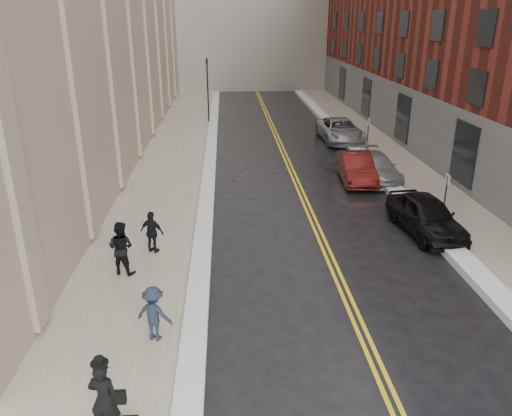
{
  "coord_description": "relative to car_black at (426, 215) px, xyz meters",
  "views": [
    {
      "loc": [
        -1.21,
        -11.09,
        8.35
      ],
      "look_at": [
        -0.15,
        6.25,
        1.6
      ],
      "focal_mm": 35.0,
      "sensor_mm": 36.0,
      "label": 1
    }
  ],
  "objects": [
    {
      "name": "car_maroon",
      "position": [
        -1.13,
        6.89,
        -0.03
      ],
      "size": [
        1.88,
        4.65,
        1.5
      ],
      "primitive_type": "imported",
      "rotation": [
        0.0,
        0.0,
        -0.07
      ],
      "color": "#4D0F0D",
      "rests_on": "ground"
    },
    {
      "name": "snow_ridge_right",
      "position": [
        0.35,
        8.85,
        -0.63
      ],
      "size": [
        0.85,
        60.8,
        0.3
      ],
      "primitive_type": "cube",
      "color": "white",
      "rests_on": "ground"
    },
    {
      "name": "car_black",
      "position": [
        0.0,
        0.0,
        0.0
      ],
      "size": [
        2.29,
        4.73,
        1.56
      ],
      "primitive_type": "imported",
      "rotation": [
        0.0,
        0.0,
        0.1
      ],
      "color": "black",
      "rests_on": "ground"
    },
    {
      "name": "sidewalk_right",
      "position": [
        2.2,
        8.85,
        -0.7
      ],
      "size": [
        3.0,
        64.0,
        0.15
      ],
      "primitive_type": "cube",
      "color": "gray",
      "rests_on": "ground"
    },
    {
      "name": "building_right",
      "position": [
        10.7,
        15.85,
        8.22
      ],
      "size": [
        14.0,
        50.0,
        18.0
      ],
      "primitive_type": "cube",
      "color": "maroon",
      "rests_on": "ground"
    },
    {
      "name": "lane_stripe_b",
      "position": [
        -4.18,
        8.85,
        -0.77
      ],
      "size": [
        0.12,
        64.0,
        0.01
      ],
      "primitive_type": "cube",
      "color": "gold",
      "rests_on": "ground"
    },
    {
      "name": "traffic_signal",
      "position": [
        -9.4,
        22.85,
        2.31
      ],
      "size": [
        0.18,
        0.15,
        5.2
      ],
      "color": "black",
      "rests_on": "ground"
    },
    {
      "name": "car_silver_far",
      "position": [
        0.0,
        15.91,
        0.01
      ],
      "size": [
        2.73,
        5.71,
        1.57
      ],
      "primitive_type": "imported",
      "rotation": [
        0.0,
        0.0,
        0.02
      ],
      "color": "#9B9DA3",
      "rests_on": "ground"
    },
    {
      "name": "pedestrian_a",
      "position": [
        -11.6,
        -2.95,
        0.3
      ],
      "size": [
        1.09,
        0.96,
        1.86
      ],
      "primitive_type": "imported",
      "rotation": [
        0.0,
        0.0,
        2.81
      ],
      "color": "black",
      "rests_on": "sidewalk_left"
    },
    {
      "name": "sidewalk_left",
      "position": [
        -11.3,
        8.85,
        -0.7
      ],
      "size": [
        4.0,
        64.0,
        0.15
      ],
      "primitive_type": "cube",
      "color": "gray",
      "rests_on": "ground"
    },
    {
      "name": "pedestrian_main",
      "position": [
        -10.6,
        -10.05,
        0.28
      ],
      "size": [
        0.74,
        0.57,
        1.81
      ],
      "primitive_type": "imported",
      "rotation": [
        0.0,
        0.0,
        2.92
      ],
      "color": "black",
      "rests_on": "sidewalk_left"
    },
    {
      "name": "snow_ridge_left",
      "position": [
        -9.0,
        8.85,
        -0.65
      ],
      "size": [
        0.7,
        60.8,
        0.26
      ],
      "primitive_type": "cube",
      "color": "white",
      "rests_on": "ground"
    },
    {
      "name": "pedestrian_b",
      "position": [
        -10.03,
        -6.76,
        0.15
      ],
      "size": [
        1.15,
        0.9,
        1.56
      ],
      "primitive_type": "imported",
      "rotation": [
        0.0,
        0.0,
        2.78
      ],
      "color": "#1B2532",
      "rests_on": "sidewalk_left"
    },
    {
      "name": "ground",
      "position": [
        -6.8,
        -7.15,
        -0.78
      ],
      "size": [
        160.0,
        160.0,
        0.0
      ],
      "primitive_type": "plane",
      "color": "black",
      "rests_on": "ground"
    },
    {
      "name": "parking_sign_near",
      "position": [
        1.1,
        0.85,
        0.58
      ],
      "size": [
        0.06,
        0.35,
        2.23
      ],
      "color": "black",
      "rests_on": "ground"
    },
    {
      "name": "parking_sign_far",
      "position": [
        1.1,
        12.85,
        0.58
      ],
      "size": [
        0.06,
        0.35,
        2.23
      ],
      "color": "black",
      "rests_on": "ground"
    },
    {
      "name": "car_silver_near",
      "position": [
        0.0,
        7.16,
        -0.09
      ],
      "size": [
        2.09,
        4.8,
        1.38
      ],
      "primitive_type": "imported",
      "rotation": [
        0.0,
        0.0,
        0.03
      ],
      "color": "#96979C",
      "rests_on": "ground"
    },
    {
      "name": "lane_stripe_a",
      "position": [
        -4.42,
        8.85,
        -0.77
      ],
      "size": [
        0.12,
        64.0,
        0.01
      ],
      "primitive_type": "cube",
      "color": "gold",
      "rests_on": "ground"
    },
    {
      "name": "pedestrian_c",
      "position": [
        -10.78,
        -1.43,
        0.17
      ],
      "size": [
        1.02,
        0.74,
        1.6
      ],
      "primitive_type": "imported",
      "rotation": [
        0.0,
        0.0,
        2.72
      ],
      "color": "black",
      "rests_on": "sidewalk_left"
    }
  ]
}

